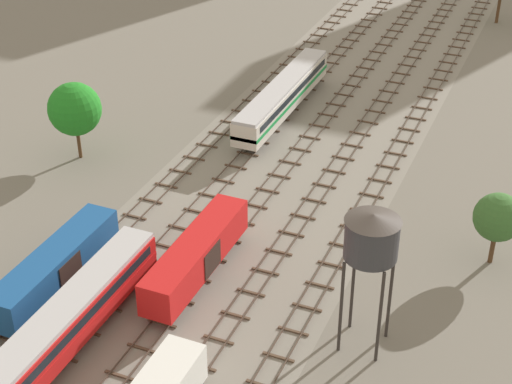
{
  "coord_description": "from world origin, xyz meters",
  "views": [
    {
      "loc": [
        24.58,
        -14.45,
        39.67
      ],
      "look_at": [
        0.0,
        43.61,
        1.5
      ],
      "focal_mm": 56.31,
      "sensor_mm": 36.0,
      "label": 1
    }
  ],
  "objects_px": {
    "freight_boxcar_far_left_mid": "(56,266)",
    "freight_boxcar_centre_left_midfar": "(197,255)",
    "water_tower": "(372,238)",
    "passenger_coach_left_far": "(283,95)",
    "passenger_coach_left_near": "(61,328)"
  },
  "relations": [
    {
      "from": "freight_boxcar_far_left_mid",
      "to": "water_tower",
      "type": "relative_size",
      "value": 1.26
    },
    {
      "from": "passenger_coach_left_far",
      "to": "freight_boxcar_centre_left_midfar",
      "type": "bearing_deg",
      "value": -81.35
    },
    {
      "from": "passenger_coach_left_near",
      "to": "freight_boxcar_centre_left_midfar",
      "type": "bearing_deg",
      "value": 68.12
    },
    {
      "from": "water_tower",
      "to": "freight_boxcar_centre_left_midfar",
      "type": "bearing_deg",
      "value": 171.66
    },
    {
      "from": "freight_boxcar_far_left_mid",
      "to": "freight_boxcar_centre_left_midfar",
      "type": "bearing_deg",
      "value": 31.09
    },
    {
      "from": "freight_boxcar_far_left_mid",
      "to": "passenger_coach_left_far",
      "type": "bearing_deg",
      "value": 82.69
    },
    {
      "from": "freight_boxcar_far_left_mid",
      "to": "freight_boxcar_centre_left_midfar",
      "type": "xyz_separation_m",
      "value": [
        9.4,
        5.67,
        0.0
      ]
    },
    {
      "from": "freight_boxcar_far_left_mid",
      "to": "passenger_coach_left_far",
      "type": "distance_m",
      "value": 36.9
    },
    {
      "from": "freight_boxcar_centre_left_midfar",
      "to": "water_tower",
      "type": "distance_m",
      "value": 16.1
    },
    {
      "from": "freight_boxcar_centre_left_midfar",
      "to": "freight_boxcar_far_left_mid",
      "type": "bearing_deg",
      "value": -148.91
    },
    {
      "from": "freight_boxcar_centre_left_midfar",
      "to": "passenger_coach_left_far",
      "type": "distance_m",
      "value": 31.29
    },
    {
      "from": "passenger_coach_left_far",
      "to": "water_tower",
      "type": "distance_m",
      "value": 38.77
    },
    {
      "from": "passenger_coach_left_far",
      "to": "passenger_coach_left_near",
      "type": "bearing_deg",
      "value": -90.0
    },
    {
      "from": "freight_boxcar_far_left_mid",
      "to": "passenger_coach_left_far",
      "type": "xyz_separation_m",
      "value": [
        4.69,
        36.6,
        0.16
      ]
    },
    {
      "from": "freight_boxcar_centre_left_midfar",
      "to": "passenger_coach_left_far",
      "type": "relative_size",
      "value": 0.64
    }
  ]
}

